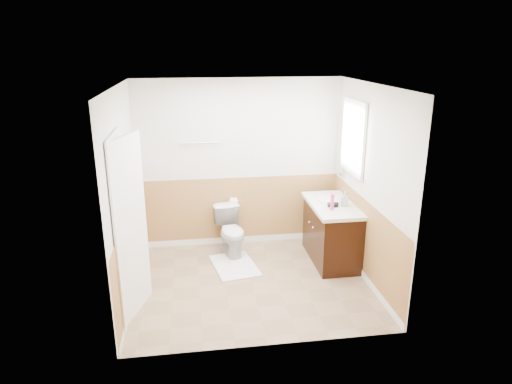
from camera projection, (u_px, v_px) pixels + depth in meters
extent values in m
plane|color=#8C7051|center=(251.00, 283.00, 5.90)|extent=(3.00, 3.00, 0.00)
plane|color=white|center=(250.00, 85.00, 5.13)|extent=(3.00, 3.00, 0.00)
plane|color=silver|center=(239.00, 164.00, 6.73)|extent=(3.00, 0.00, 3.00)
plane|color=silver|center=(269.00, 233.00, 4.29)|extent=(3.00, 0.00, 3.00)
plane|color=silver|center=(123.00, 196.00, 5.31)|extent=(0.00, 3.00, 3.00)
plane|color=silver|center=(369.00, 186.00, 5.72)|extent=(0.00, 3.00, 3.00)
plane|color=olive|center=(240.00, 212.00, 6.95)|extent=(3.00, 0.00, 3.00)
plane|color=olive|center=(268.00, 302.00, 4.53)|extent=(3.00, 0.00, 3.00)
plane|color=olive|center=(130.00, 255.00, 5.54)|extent=(0.00, 2.60, 2.60)
plane|color=olive|center=(364.00, 240.00, 5.95)|extent=(0.00, 2.60, 2.60)
imported|color=silver|center=(231.00, 231.00, 6.63)|extent=(0.50, 0.73, 0.69)
cube|color=white|center=(235.00, 266.00, 6.33)|extent=(0.69, 0.89, 0.02)
cube|color=black|center=(332.00, 234.00, 6.41)|extent=(0.55, 1.10, 0.80)
sphere|color=silver|center=(313.00, 228.00, 6.23)|extent=(0.03, 0.03, 0.03)
sphere|color=silver|center=(309.00, 222.00, 6.42)|extent=(0.03, 0.03, 0.03)
cube|color=silver|center=(332.00, 205.00, 6.28)|extent=(0.60, 1.15, 0.05)
cylinder|color=white|center=(330.00, 199.00, 6.41)|extent=(0.36, 0.36, 0.02)
cylinder|color=#B6B7BD|center=(343.00, 195.00, 6.42)|extent=(0.02, 0.02, 0.14)
cylinder|color=#DB3878|center=(332.00, 202.00, 5.99)|extent=(0.05, 0.05, 0.22)
imported|color=#9198A3|center=(345.00, 199.00, 6.15)|extent=(0.12, 0.12, 0.20)
cylinder|color=black|center=(333.00, 205.00, 6.13)|extent=(0.14, 0.07, 0.07)
cylinder|color=black|center=(329.00, 205.00, 6.19)|extent=(0.03, 0.03, 0.07)
cube|color=silver|center=(341.00, 144.00, 6.66)|extent=(0.02, 0.35, 0.90)
cube|color=white|center=(353.00, 137.00, 6.11)|extent=(0.04, 0.80, 1.00)
cube|color=white|center=(354.00, 137.00, 6.11)|extent=(0.01, 0.70, 0.90)
cube|color=white|center=(129.00, 229.00, 4.97)|extent=(0.29, 0.78, 2.04)
cube|color=white|center=(122.00, 229.00, 4.95)|extent=(0.02, 0.92, 2.10)
sphere|color=silver|center=(138.00, 223.00, 5.31)|extent=(0.06, 0.06, 0.06)
cylinder|color=silver|center=(201.00, 143.00, 6.50)|extent=(0.62, 0.02, 0.02)
cylinder|color=silver|center=(233.00, 201.00, 6.82)|extent=(0.14, 0.02, 0.02)
cylinder|color=white|center=(233.00, 201.00, 6.82)|extent=(0.10, 0.11, 0.11)
cube|color=white|center=(234.00, 208.00, 6.86)|extent=(0.10, 0.01, 0.16)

